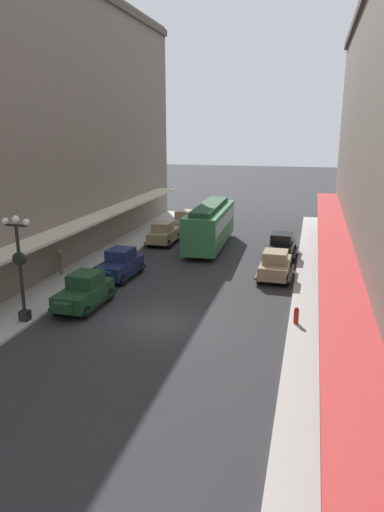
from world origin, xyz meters
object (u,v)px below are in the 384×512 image
(parked_car_1, at_px, (184,220))
(lamp_post_with_clock, at_px, (20,264))
(parked_car_2, at_px, (120,263))
(pedestrian_0, at_px, (61,262))
(parked_car_4, at_px, (84,290))
(streetcar, at_px, (210,224))
(parked_car_5, at_px, (163,233))
(fire_hydrant, at_px, (296,315))
(parked_car_3, at_px, (275,264))
(pedestrian_1, at_px, (323,242))
(parked_car_0, at_px, (282,245))

(parked_car_1, distance_m, lamp_post_with_clock, 22.84)
(parked_car_2, distance_m, pedestrian_0, 3.78)
(parked_car_4, bearing_deg, streetcar, 75.87)
(parked_car_5, xyz_separation_m, fire_hydrant, (11.17, -14.26, -0.38))
(parked_car_1, xyz_separation_m, parked_car_3, (9.37, -12.56, 0.00))
(parked_car_4, relative_size, pedestrian_1, 2.57)
(fire_hydrant, bearing_deg, parked_car_2, 155.85)
(parked_car_4, relative_size, lamp_post_with_clock, 0.83)
(parked_car_5, xyz_separation_m, pedestrian_0, (-3.65, -9.99, 0.05))
(streetcar, bearing_deg, parked_car_5, 178.12)
(lamp_post_with_clock, bearing_deg, parked_car_4, 55.26)
(parked_car_1, height_order, parked_car_2, same)
(parked_car_1, xyz_separation_m, pedestrian_1, (12.35, -5.86, 0.07))
(parked_car_4, bearing_deg, pedestrian_1, 49.04)
(fire_hydrant, distance_m, pedestrian_0, 15.43)
(parked_car_2, bearing_deg, parked_car_4, -87.92)
(parked_car_0, bearing_deg, lamp_post_with_clock, -126.13)
(parked_car_3, distance_m, fire_hydrant, 7.42)
(streetcar, height_order, pedestrian_0, streetcar)
(parked_car_2, relative_size, fire_hydrant, 5.27)
(parked_car_1, distance_m, pedestrian_0, 15.99)
(parked_car_0, xyz_separation_m, parked_car_5, (-9.62, 1.81, 0.00))
(parked_car_5, distance_m, pedestrian_0, 10.63)
(parked_car_2, height_order, streetcar, streetcar)
(lamp_post_with_clock, xyz_separation_m, fire_hydrant, (12.75, 2.89, -2.42))
(parked_car_2, relative_size, pedestrian_1, 2.59)
(streetcar, relative_size, pedestrian_0, 5.90)
(parked_car_1, relative_size, pedestrian_0, 2.62)
(streetcar, distance_m, pedestrian_1, 8.73)
(parked_car_4, bearing_deg, fire_hydrant, 1.27)
(parked_car_1, bearing_deg, parked_car_2, -90.53)
(parked_car_4, height_order, parked_car_5, same)
(parked_car_1, height_order, parked_car_4, same)
(lamp_post_with_clock, xyz_separation_m, pedestrian_1, (14.13, 16.81, -1.97))
(parked_car_3, xyz_separation_m, pedestrian_1, (2.98, 6.69, 0.07))
(parked_car_0, height_order, parked_car_3, same)
(parked_car_2, height_order, pedestrian_0, parked_car_2)
(parked_car_0, bearing_deg, parked_car_2, -141.97)
(parked_car_3, bearing_deg, lamp_post_with_clock, -137.78)
(parked_car_2, relative_size, parked_car_5, 1.01)
(parked_car_2, height_order, lamp_post_with_clock, lamp_post_with_clock)
(lamp_post_with_clock, distance_m, pedestrian_1, 22.05)
(fire_hydrant, relative_size, pedestrian_0, 0.50)
(parked_car_2, height_order, parked_car_3, same)
(parked_car_5, bearing_deg, parked_car_0, -10.67)
(parked_car_4, distance_m, streetcar, 14.86)
(parked_car_3, bearing_deg, parked_car_5, 143.72)
(parked_car_0, xyz_separation_m, pedestrian_0, (-13.27, -8.17, 0.05))
(parked_car_0, xyz_separation_m, parked_car_2, (-9.55, -7.47, 0.00))
(parked_car_5, height_order, lamp_post_with_clock, lamp_post_with_clock)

